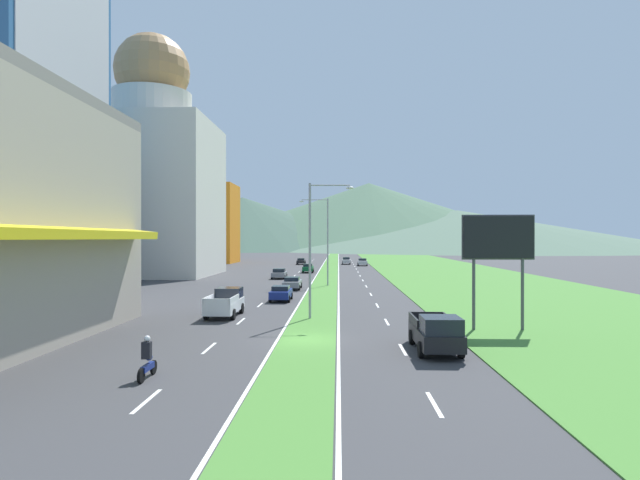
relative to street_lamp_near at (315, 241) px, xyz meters
The scene contains 53 objects.
ground_plane 9.72m from the street_lamp_near, 90.25° to the right, with size 600.00×600.00×0.00m, color #38383A.
grass_median 52.39m from the street_lamp_near, 90.04° to the left, with size 3.20×240.00×0.06m, color #477F33.
grass_verge_right 56.28m from the street_lamp_near, 68.45° to the left, with size 24.00×240.00×0.06m, color #477F33.
lane_dash_left_1 20.47m from the street_lamp_near, 105.12° to the right, with size 0.16×2.80×0.01m, color silver.
lane_dash_left_2 12.64m from the street_lamp_near, 116.99° to the right, with size 0.16×2.80×0.01m, color silver.
lane_dash_left_3 7.71m from the street_lamp_near, 167.19° to the right, with size 0.16×2.80×0.01m, color silver.
lane_dash_left_4 10.87m from the street_lamp_near, 123.53° to the left, with size 0.16×2.80×0.01m, color silver.
lane_dash_left_5 18.32m from the street_lamp_near, 107.13° to the left, with size 0.16×2.80×0.01m, color silver.
lane_dash_left_6 26.69m from the street_lamp_near, 101.35° to the left, with size 0.16×2.80×0.01m, color silver.
lane_dash_left_7 35.32m from the street_lamp_near, 98.47° to the left, with size 0.16×2.80×0.01m, color silver.
lane_dash_left_8 44.07m from the street_lamp_near, 96.75° to the left, with size 0.16×2.80×0.01m, color silver.
lane_dash_left_9 52.87m from the street_lamp_near, 95.60° to the left, with size 0.16×2.80×0.01m, color silver.
lane_dash_left_10 61.71m from the street_lamp_near, 94.79° to the left, with size 0.16×2.80×0.01m, color silver.
lane_dash_left_11 70.56m from the street_lamp_near, 94.19° to the left, with size 0.16×2.80×0.01m, color silver.
lane_dash_left_12 79.43m from the street_lamp_near, 93.72° to the left, with size 0.16×2.80×0.01m, color silver.
lane_dash_left_13 88.31m from the street_lamp_near, 93.34° to the left, with size 0.16×2.80×0.01m, color silver.
lane_dash_left_14 97.20m from the street_lamp_near, 93.03° to the left, with size 0.16×2.80×0.01m, color silver.
lane_dash_left_15 106.08m from the street_lamp_near, 92.78° to the left, with size 0.16×2.80×0.01m, color silver.
lane_dash_right_1 20.45m from the street_lamp_near, 75.07° to the right, with size 0.16×2.80×0.01m, color silver.
lane_dash_right_2 12.61m from the street_lamp_near, 63.32° to the right, with size 0.16×2.80×0.01m, color silver.
lane_dash_right_3 7.66m from the street_lamp_near, 12.98° to the right, with size 0.16×2.80×0.01m, color silver.
lane_dash_right_4 10.84m from the street_lamp_near, 56.82° to the left, with size 0.16×2.80×0.01m, color silver.
lane_dash_right_5 18.30m from the street_lamp_near, 73.09° to the left, with size 0.16×2.80×0.01m, color silver.
lane_dash_right_6 26.68m from the street_lamp_near, 78.80° to the left, with size 0.16×2.80×0.01m, color silver.
lane_dash_right_7 35.31m from the street_lamp_near, 81.64° to the left, with size 0.16×2.80×0.01m, color silver.
lane_dash_right_8 44.06m from the street_lamp_near, 83.34° to the left, with size 0.16×2.80×0.01m, color silver.
lane_dash_right_9 52.87m from the street_lamp_near, 84.47° to the left, with size 0.16×2.80×0.01m, color silver.
lane_dash_right_10 61.70m from the street_lamp_near, 85.27° to the left, with size 0.16×2.80×0.01m, color silver.
lane_dash_right_11 70.56m from the street_lamp_near, 85.87° to the left, with size 0.16×2.80×0.01m, color silver.
lane_dash_right_12 79.43m from the street_lamp_near, 86.33° to the left, with size 0.16×2.80×0.01m, color silver.
lane_dash_right_13 88.31m from the street_lamp_near, 86.70° to the left, with size 0.16×2.80×0.01m, color silver.
lane_dash_right_14 97.19m from the street_lamp_near, 87.01° to the left, with size 0.16×2.80×0.01m, color silver.
lane_dash_right_15 106.08m from the street_lamp_near, 87.26° to the left, with size 0.16×2.80×0.01m, color silver.
edge_line_median_left 52.42m from the street_lamp_near, 91.96° to the left, with size 0.16×240.00×0.01m, color silver.
edge_line_median_right 52.42m from the street_lamp_near, 88.11° to the left, with size 0.16×240.00×0.01m, color silver.
domed_building 52.89m from the street_lamp_near, 122.38° to the left, with size 19.31×19.31×38.13m.
midrise_colored 90.22m from the street_lamp_near, 108.82° to the left, with size 12.40×12.40×18.65m, color orange.
hill_far_left 262.97m from the street_lamp_near, 101.69° to the left, with size 179.04×179.04×29.32m, color #3D5647.
hill_far_center 290.50m from the street_lamp_near, 85.89° to the left, with size 235.68×235.68×40.61m, color #47664C.
hill_far_right 260.44m from the street_lamp_near, 75.05° to the left, with size 231.05×231.05×21.39m, color #516B56.
street_lamp_near is the anchor object (origin of this frame).
street_lamp_mid 26.01m from the street_lamp_near, 89.95° to the left, with size 3.56×0.35×10.69m.
billboard_roadside 12.52m from the street_lamp_near, 19.96° to the right, with size 4.54×0.28×7.31m.
car_0 78.69m from the street_lamp_near, 94.86° to the left, with size 1.91×4.23×1.39m.
car_1 12.42m from the street_lamp_near, 108.63° to the left, with size 1.93×4.20×1.42m.
car_2 79.80m from the street_lamp_near, 87.53° to the left, with size 1.88×4.32×1.58m.
car_3 73.72m from the street_lamp_near, 84.71° to the left, with size 2.04×4.06×1.55m.
car_4 38.17m from the street_lamp_near, 100.43° to the left, with size 2.04×4.06×1.46m.
car_5 51.07m from the street_lamp_near, 93.93° to the left, with size 1.89×4.04×1.49m.
car_6 22.79m from the street_lamp_near, 99.30° to the left, with size 2.03×4.78×1.41m.
pickup_truck_0 13.38m from the street_lamp_near, 57.75° to the right, with size 2.18×5.40×2.00m.
pickup_truck_1 8.32m from the street_lamp_near, 168.67° to the left, with size 2.18×5.40×2.00m.
motorcycle_rider 17.94m from the street_lamp_near, 111.06° to the right, with size 0.36×2.00×1.80m.
Camera 1 is at (1.75, -29.33, 5.81)m, focal length 29.12 mm.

